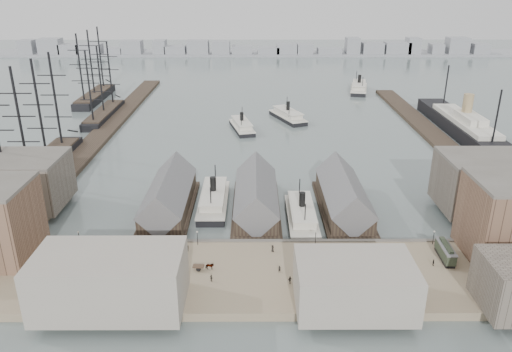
{
  "coord_description": "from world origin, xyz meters",
  "views": [
    {
      "loc": [
        -0.48,
        -118.43,
        65.73
      ],
      "look_at": [
        0.0,
        30.0,
        6.0
      ],
      "focal_mm": 35.0,
      "sensor_mm": 36.0,
      "label": 1
    }
  ],
  "objects_px": {
    "tram": "(445,252)",
    "ferry_docked_west": "(214,199)",
    "ocean_steamer": "(464,127)",
    "horse_cart_left": "(107,265)",
    "horse_cart_center": "(207,266)",
    "horse_cart_right": "(353,267)"
  },
  "relations": [
    {
      "from": "tram",
      "to": "horse_cart_center",
      "type": "height_order",
      "value": "tram"
    },
    {
      "from": "tram",
      "to": "ferry_docked_west",
      "type": "bearing_deg",
      "value": 152.04
    },
    {
      "from": "ferry_docked_west",
      "to": "horse_cart_center",
      "type": "xyz_separation_m",
      "value": [
        1.35,
        -38.85,
        0.49
      ]
    },
    {
      "from": "tram",
      "to": "horse_cart_right",
      "type": "xyz_separation_m",
      "value": [
        -23.19,
        -4.86,
        -0.93
      ]
    },
    {
      "from": "ocean_steamer",
      "to": "tram",
      "type": "height_order",
      "value": "ocean_steamer"
    },
    {
      "from": "ferry_docked_west",
      "to": "tram",
      "type": "height_order",
      "value": "ferry_docked_west"
    },
    {
      "from": "ferry_docked_west",
      "to": "horse_cart_center",
      "type": "height_order",
      "value": "ferry_docked_west"
    },
    {
      "from": "tram",
      "to": "horse_cart_left",
      "type": "distance_m",
      "value": 80.64
    },
    {
      "from": "horse_cart_left",
      "to": "horse_cart_center",
      "type": "height_order",
      "value": "horse_cart_center"
    },
    {
      "from": "ferry_docked_west",
      "to": "ocean_steamer",
      "type": "relative_size",
      "value": 0.31
    },
    {
      "from": "ocean_steamer",
      "to": "horse_cart_left",
      "type": "relative_size",
      "value": 20.04
    },
    {
      "from": "ocean_steamer",
      "to": "horse_cart_center",
      "type": "xyz_separation_m",
      "value": [
        -103.65,
        -111.48,
        -1.12
      ]
    },
    {
      "from": "horse_cart_center",
      "to": "horse_cart_right",
      "type": "height_order",
      "value": "horse_cart_center"
    },
    {
      "from": "ocean_steamer",
      "to": "horse_cart_right",
      "type": "relative_size",
      "value": 19.13
    },
    {
      "from": "horse_cart_left",
      "to": "horse_cart_right",
      "type": "distance_m",
      "value": 57.35
    },
    {
      "from": "ferry_docked_west",
      "to": "tram",
      "type": "bearing_deg",
      "value": -30.22
    },
    {
      "from": "horse_cart_center",
      "to": "horse_cart_left",
      "type": "bearing_deg",
      "value": 91.96
    },
    {
      "from": "ocean_steamer",
      "to": "horse_cart_left",
      "type": "distance_m",
      "value": 168.53
    },
    {
      "from": "horse_cart_left",
      "to": "ferry_docked_west",
      "type": "bearing_deg",
      "value": 1.63
    },
    {
      "from": "ocean_steamer",
      "to": "horse_cart_left",
      "type": "height_order",
      "value": "ocean_steamer"
    },
    {
      "from": "ferry_docked_west",
      "to": "tram",
      "type": "distance_m",
      "value": 67.82
    },
    {
      "from": "ferry_docked_west",
      "to": "horse_cart_right",
      "type": "relative_size",
      "value": 5.86
    }
  ]
}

